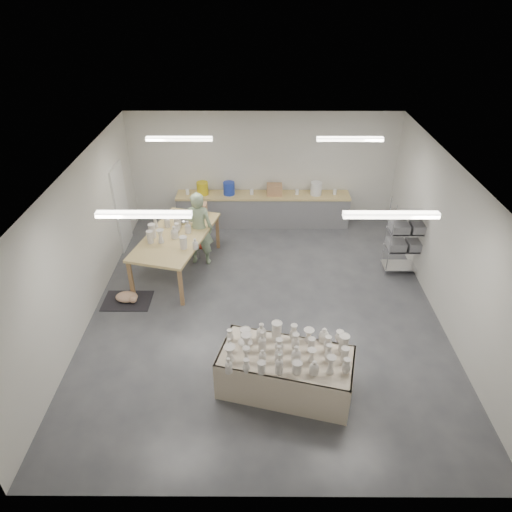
{
  "coord_description": "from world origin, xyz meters",
  "views": [
    {
      "loc": [
        -0.14,
        -7.43,
        5.96
      ],
      "look_at": [
        -0.17,
        0.37,
        1.05
      ],
      "focal_mm": 32.0,
      "sensor_mm": 36.0,
      "label": 1
    }
  ],
  "objects_px": {
    "drying_table": "(286,370)",
    "work_table": "(177,233)",
    "potter": "(199,229)",
    "red_stool": "(202,245)"
  },
  "relations": [
    {
      "from": "red_stool",
      "to": "work_table",
      "type": "bearing_deg",
      "value": -130.32
    },
    {
      "from": "potter",
      "to": "red_stool",
      "type": "height_order",
      "value": "potter"
    },
    {
      "from": "drying_table",
      "to": "work_table",
      "type": "distance_m",
      "value": 4.32
    },
    {
      "from": "drying_table",
      "to": "red_stool",
      "type": "relative_size",
      "value": 5.57
    },
    {
      "from": "work_table",
      "to": "red_stool",
      "type": "xyz_separation_m",
      "value": [
        0.45,
        0.53,
        -0.64
      ]
    },
    {
      "from": "work_table",
      "to": "potter",
      "type": "height_order",
      "value": "potter"
    },
    {
      "from": "drying_table",
      "to": "work_table",
      "type": "height_order",
      "value": "work_table"
    },
    {
      "from": "drying_table",
      "to": "red_stool",
      "type": "bearing_deg",
      "value": 127.64
    },
    {
      "from": "drying_table",
      "to": "work_table",
      "type": "bearing_deg",
      "value": 136.03
    },
    {
      "from": "potter",
      "to": "drying_table",
      "type": "bearing_deg",
      "value": 120.16
    }
  ]
}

